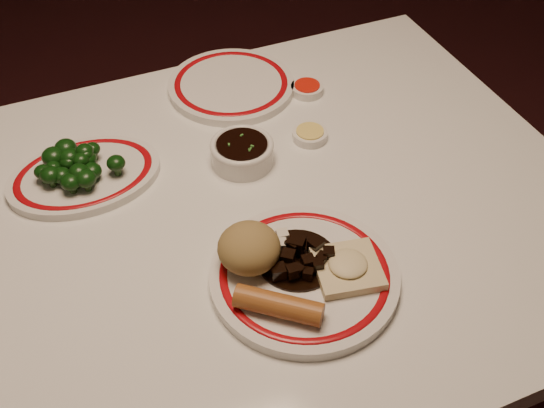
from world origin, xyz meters
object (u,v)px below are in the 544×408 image
(stirfry_heap, at_px, (298,257))
(dining_table, at_px, (232,254))
(main_plate, at_px, (304,276))
(spring_roll, at_px, (279,305))
(fried_wonton, at_px, (348,267))
(broccoli_plate, at_px, (84,175))
(soy_bowl, at_px, (242,153))
(broccoli_pile, at_px, (74,164))
(rice_mound, at_px, (249,248))

(stirfry_heap, bearing_deg, dining_table, 110.44)
(main_plate, bearing_deg, stirfry_heap, 90.07)
(spring_roll, bearing_deg, main_plate, -11.78)
(fried_wonton, bearing_deg, broccoli_plate, 129.77)
(main_plate, xyz_separation_m, soy_bowl, (0.01, 0.28, 0.01))
(broccoli_pile, distance_m, soy_bowl, 0.28)
(dining_table, bearing_deg, fried_wonton, -59.42)
(fried_wonton, xyz_separation_m, broccoli_pile, (-0.32, 0.37, 0.01))
(stirfry_heap, bearing_deg, broccoli_pile, 128.65)
(fried_wonton, height_order, stirfry_heap, stirfry_heap)
(main_plate, relative_size, spring_roll, 2.44)
(fried_wonton, bearing_deg, rice_mound, 150.35)
(broccoli_plate, bearing_deg, rice_mound, -58.51)
(broccoli_pile, relative_size, soy_bowl, 1.35)
(dining_table, distance_m, broccoli_plate, 0.28)
(dining_table, relative_size, stirfry_heap, 10.00)
(dining_table, height_order, fried_wonton, fried_wonton)
(stirfry_heap, xyz_separation_m, broccoli_pile, (-0.26, 0.33, 0.01))
(fried_wonton, height_order, broccoli_pile, broccoli_pile)
(broccoli_pile, bearing_deg, dining_table, -41.13)
(broccoli_plate, relative_size, soy_bowl, 2.44)
(dining_table, height_order, stirfry_heap, stirfry_heap)
(dining_table, bearing_deg, rice_mound, -95.73)
(stirfry_heap, relative_size, broccoli_plate, 0.46)
(soy_bowl, bearing_deg, stirfry_heap, -93.02)
(fried_wonton, bearing_deg, stirfry_heap, 142.52)
(broccoli_pile, bearing_deg, soy_bowl, -13.21)
(main_plate, bearing_deg, fried_wonton, -20.91)
(rice_mound, bearing_deg, broccoli_pile, 122.96)
(rice_mound, xyz_separation_m, spring_roll, (0.00, -0.10, -0.02))
(main_plate, distance_m, soy_bowl, 0.28)
(spring_roll, xyz_separation_m, stirfry_heap, (0.06, 0.07, -0.01))
(rice_mound, bearing_deg, broccoli_plate, 121.49)
(dining_table, distance_m, rice_mound, 0.19)
(fried_wonton, distance_m, soy_bowl, 0.31)
(broccoli_plate, height_order, broccoli_pile, broccoli_pile)
(main_plate, xyz_separation_m, stirfry_heap, (-0.00, 0.02, 0.02))
(spring_roll, bearing_deg, fried_wonton, -37.34)
(rice_mound, relative_size, soy_bowl, 0.85)
(stirfry_heap, height_order, broccoli_plate, stirfry_heap)
(main_plate, xyz_separation_m, rice_mound, (-0.07, 0.05, 0.04))
(broccoli_pile, bearing_deg, stirfry_heap, -51.35)
(rice_mound, bearing_deg, spring_roll, -88.02)
(broccoli_pile, bearing_deg, fried_wonton, -49.29)
(main_plate, relative_size, stirfry_heap, 2.50)
(stirfry_heap, bearing_deg, spring_roll, -130.92)
(dining_table, bearing_deg, soy_bowl, 59.52)
(main_plate, xyz_separation_m, spring_roll, (-0.06, -0.05, 0.02))
(main_plate, bearing_deg, broccoli_pile, 126.81)
(dining_table, height_order, rice_mound, rice_mound)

